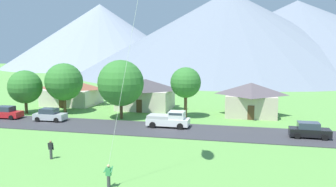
{
  "coord_description": "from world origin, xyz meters",
  "views": [
    {
      "loc": [
        7.42,
        -10.94,
        9.44
      ],
      "look_at": [
        0.45,
        18.98,
        5.49
      ],
      "focal_mm": 35.73,
      "sensor_mm": 36.0,
      "label": 1
    }
  ],
  "objects_px": {
    "parked_car_silver_mid_east": "(50,115)",
    "watcher_person": "(51,149)",
    "house_left_center": "(72,92)",
    "parked_car_red_mid_west": "(6,113)",
    "tree_center": "(64,82)",
    "tree_right_of_center": "(186,83)",
    "tree_near_left": "(121,83)",
    "tree_left_of_center": "(25,87)",
    "parked_car_black_west_end": "(309,130)",
    "house_leftmost": "(251,99)",
    "pickup_truck_white_west_side": "(169,119)",
    "house_right_center": "(146,93)"
  },
  "relations": [
    {
      "from": "house_leftmost",
      "to": "tree_right_of_center",
      "type": "relative_size",
      "value": 1.06
    },
    {
      "from": "house_right_center",
      "to": "tree_near_left",
      "type": "relative_size",
      "value": 1.1
    },
    {
      "from": "house_left_center",
      "to": "watcher_person",
      "type": "bearing_deg",
      "value": -64.42
    },
    {
      "from": "house_right_center",
      "to": "parked_car_silver_mid_east",
      "type": "relative_size",
      "value": 2.1
    },
    {
      "from": "parked_car_silver_mid_east",
      "to": "watcher_person",
      "type": "distance_m",
      "value": 16.67
    },
    {
      "from": "house_right_center",
      "to": "pickup_truck_white_west_side",
      "type": "height_order",
      "value": "house_right_center"
    },
    {
      "from": "tree_center",
      "to": "watcher_person",
      "type": "xyz_separation_m",
      "value": [
        10.29,
        -20.06,
        -3.87
      ]
    },
    {
      "from": "house_left_center",
      "to": "pickup_truck_white_west_side",
      "type": "bearing_deg",
      "value": -33.32
    },
    {
      "from": "tree_center",
      "to": "pickup_truck_white_west_side",
      "type": "distance_m",
      "value": 19.03
    },
    {
      "from": "tree_right_of_center",
      "to": "parked_car_red_mid_west",
      "type": "height_order",
      "value": "tree_right_of_center"
    },
    {
      "from": "house_left_center",
      "to": "parked_car_black_west_end",
      "type": "height_order",
      "value": "house_left_center"
    },
    {
      "from": "house_leftmost",
      "to": "tree_center",
      "type": "height_order",
      "value": "tree_center"
    },
    {
      "from": "house_left_center",
      "to": "tree_left_of_center",
      "type": "bearing_deg",
      "value": -104.59
    },
    {
      "from": "tree_near_left",
      "to": "tree_center",
      "type": "distance_m",
      "value": 10.14
    },
    {
      "from": "house_right_center",
      "to": "parked_car_red_mid_west",
      "type": "distance_m",
      "value": 20.57
    },
    {
      "from": "house_leftmost",
      "to": "watcher_person",
      "type": "xyz_separation_m",
      "value": [
        -17.25,
        -24.32,
        -1.62
      ]
    },
    {
      "from": "house_right_center",
      "to": "parked_car_silver_mid_east",
      "type": "bearing_deg",
      "value": -128.25
    },
    {
      "from": "house_left_center",
      "to": "tree_left_of_center",
      "type": "xyz_separation_m",
      "value": [
        -2.45,
        -9.4,
        1.79
      ]
    },
    {
      "from": "house_leftmost",
      "to": "tree_right_of_center",
      "type": "xyz_separation_m",
      "value": [
        -8.98,
        -3.79,
        2.49
      ]
    },
    {
      "from": "house_right_center",
      "to": "watcher_person",
      "type": "xyz_separation_m",
      "value": [
        -0.65,
        -26.27,
        -1.65
      ]
    },
    {
      "from": "house_left_center",
      "to": "parked_car_red_mid_west",
      "type": "xyz_separation_m",
      "value": [
        -2.69,
        -13.42,
        -1.4
      ]
    },
    {
      "from": "house_leftmost",
      "to": "pickup_truck_white_west_side",
      "type": "distance_m",
      "value": 14.3
    },
    {
      "from": "house_right_center",
      "to": "tree_near_left",
      "type": "distance_m",
      "value": 8.72
    },
    {
      "from": "house_leftmost",
      "to": "parked_car_silver_mid_east",
      "type": "distance_m",
      "value": 28.26
    },
    {
      "from": "tree_near_left",
      "to": "pickup_truck_white_west_side",
      "type": "distance_m",
      "value": 9.54
    },
    {
      "from": "tree_left_of_center",
      "to": "parked_car_black_west_end",
      "type": "bearing_deg",
      "value": -8.19
    },
    {
      "from": "house_leftmost",
      "to": "tree_left_of_center",
      "type": "height_order",
      "value": "tree_left_of_center"
    },
    {
      "from": "tree_left_of_center",
      "to": "parked_car_silver_mid_east",
      "type": "distance_m",
      "value": 8.48
    },
    {
      "from": "parked_car_black_west_end",
      "to": "watcher_person",
      "type": "distance_m",
      "value": 26.48
    },
    {
      "from": "house_leftmost",
      "to": "tree_near_left",
      "type": "height_order",
      "value": "tree_near_left"
    },
    {
      "from": "tree_left_of_center",
      "to": "tree_right_of_center",
      "type": "height_order",
      "value": "tree_right_of_center"
    },
    {
      "from": "tree_center",
      "to": "parked_car_red_mid_west",
      "type": "xyz_separation_m",
      "value": [
        -5.62,
        -5.88,
        -3.88
      ]
    },
    {
      "from": "tree_near_left",
      "to": "tree_left_of_center",
      "type": "bearing_deg",
      "value": 179.12
    },
    {
      "from": "tree_left_of_center",
      "to": "tree_right_of_center",
      "type": "relative_size",
      "value": 0.92
    },
    {
      "from": "tree_near_left",
      "to": "watcher_person",
      "type": "bearing_deg",
      "value": -88.82
    },
    {
      "from": "tree_left_of_center",
      "to": "tree_right_of_center",
      "type": "xyz_separation_m",
      "value": [
        23.93,
        2.33,
        0.93
      ]
    },
    {
      "from": "tree_right_of_center",
      "to": "tree_center",
      "type": "bearing_deg",
      "value": -178.54
    },
    {
      "from": "tree_near_left",
      "to": "parked_car_red_mid_west",
      "type": "distance_m",
      "value": 16.51
    },
    {
      "from": "tree_center",
      "to": "tree_right_of_center",
      "type": "relative_size",
      "value": 1.06
    },
    {
      "from": "tree_right_of_center",
      "to": "watcher_person",
      "type": "bearing_deg",
      "value": -111.95
    },
    {
      "from": "house_left_center",
      "to": "tree_left_of_center",
      "type": "distance_m",
      "value": 9.87
    },
    {
      "from": "house_left_center",
      "to": "parked_car_red_mid_west",
      "type": "height_order",
      "value": "house_left_center"
    },
    {
      "from": "house_right_center",
      "to": "tree_center",
      "type": "height_order",
      "value": "tree_center"
    },
    {
      "from": "tree_right_of_center",
      "to": "parked_car_silver_mid_east",
      "type": "height_order",
      "value": "tree_right_of_center"
    },
    {
      "from": "house_right_center",
      "to": "tree_left_of_center",
      "type": "distance_m",
      "value": 18.26
    },
    {
      "from": "house_leftmost",
      "to": "parked_car_black_west_end",
      "type": "xyz_separation_m",
      "value": [
        6.04,
        -11.72,
        -1.63
      ]
    },
    {
      "from": "house_leftmost",
      "to": "parked_car_silver_mid_east",
      "type": "relative_size",
      "value": 1.78
    },
    {
      "from": "house_left_center",
      "to": "tree_right_of_center",
      "type": "relative_size",
      "value": 1.29
    },
    {
      "from": "parked_car_black_west_end",
      "to": "parked_car_silver_mid_east",
      "type": "bearing_deg",
      "value": 177.48
    },
    {
      "from": "house_left_center",
      "to": "house_leftmost",
      "type": "bearing_deg",
      "value": -6.15
    }
  ]
}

